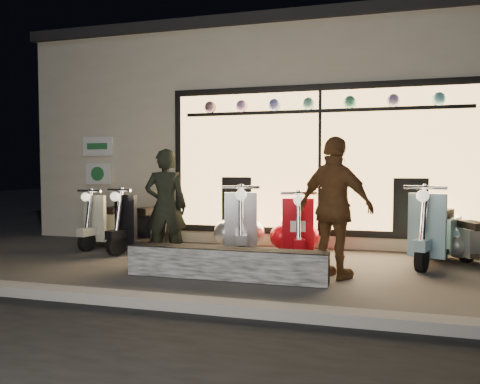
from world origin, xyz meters
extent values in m
plane|color=#383533|center=(0.00, 0.00, 0.00)|extent=(40.00, 40.00, 0.00)
cube|color=slate|center=(0.00, -2.00, 0.06)|extent=(40.00, 0.25, 0.12)
cube|color=beige|center=(0.00, 5.00, 2.00)|extent=(10.00, 6.00, 4.00)
cube|color=black|center=(0.00, 5.00, 4.10)|extent=(10.20, 6.20, 0.20)
cube|color=black|center=(0.80, 1.98, 1.55)|extent=(5.45, 0.06, 2.65)
cube|color=#FFBF6B|center=(0.80, 1.94, 1.55)|extent=(5.20, 0.04, 2.40)
cube|color=black|center=(0.80, 1.90, 2.40)|extent=(4.90, 0.06, 0.06)
cube|color=white|center=(-3.60, 1.96, 1.85)|extent=(0.65, 0.04, 0.38)
cube|color=white|center=(-3.60, 1.96, 1.30)|extent=(0.55, 0.04, 0.42)
cube|color=black|center=(-0.11, -0.65, 0.20)|extent=(2.60, 0.28, 0.40)
cylinder|color=black|center=(-0.18, 0.34, 0.18)|extent=(0.21, 0.38, 0.37)
cylinder|color=black|center=(-0.50, 1.37, 0.18)|extent=(0.23, 0.39, 0.37)
cube|color=silver|center=(-0.25, 0.56, 0.60)|extent=(0.50, 0.22, 0.88)
cube|color=silver|center=(-0.47, 1.26, 0.41)|extent=(0.66, 0.85, 0.50)
cube|color=black|center=(-0.44, 1.16, 0.71)|extent=(0.47, 0.67, 0.13)
sphere|color=#FFF2CC|center=(-0.18, 0.33, 1.02)|extent=(0.20, 0.20, 0.16)
cylinder|color=black|center=(0.68, 0.33, 0.17)|extent=(0.17, 0.36, 0.34)
cylinder|color=black|center=(0.46, 1.31, 0.17)|extent=(0.19, 0.36, 0.34)
cube|color=#B60B15|center=(0.63, 0.54, 0.56)|extent=(0.47, 0.17, 0.83)
cube|color=#B60B15|center=(0.48, 1.21, 0.38)|extent=(0.57, 0.78, 0.46)
cube|color=black|center=(0.50, 1.11, 0.66)|extent=(0.40, 0.61, 0.12)
sphere|color=#FFF2CC|center=(0.68, 0.32, 0.96)|extent=(0.18, 0.18, 0.15)
cylinder|color=black|center=(-2.30, 0.40, 0.17)|extent=(0.21, 0.36, 0.34)
cylinder|color=black|center=(-1.98, 1.35, 0.17)|extent=(0.22, 0.36, 0.34)
cube|color=black|center=(-2.23, 0.60, 0.57)|extent=(0.46, 0.22, 0.83)
cube|color=black|center=(-2.01, 1.26, 0.38)|extent=(0.63, 0.80, 0.46)
cube|color=black|center=(-2.04, 1.16, 0.67)|extent=(0.45, 0.63, 0.12)
sphere|color=#FFF2CC|center=(-2.30, 0.39, 0.96)|extent=(0.19, 0.19, 0.15)
cylinder|color=black|center=(-2.98, 0.61, 0.17)|extent=(0.16, 0.34, 0.33)
cylinder|color=black|center=(-2.81, 1.57, 0.17)|extent=(0.18, 0.35, 0.33)
cube|color=beige|center=(-2.95, 0.81, 0.55)|extent=(0.45, 0.15, 0.80)
cube|color=beige|center=(-2.82, 1.47, 0.37)|extent=(0.53, 0.75, 0.45)
cube|color=black|center=(-2.84, 1.37, 0.65)|extent=(0.37, 0.59, 0.12)
sphere|color=#FFF2CC|center=(-2.99, 0.60, 0.93)|extent=(0.17, 0.17, 0.15)
cylinder|color=black|center=(2.34, 0.45, 0.19)|extent=(0.24, 0.39, 0.37)
cylinder|color=black|center=(2.73, 1.47, 0.19)|extent=(0.26, 0.40, 0.37)
cube|color=#7DA9B2|center=(2.42, 0.66, 0.61)|extent=(0.50, 0.25, 0.90)
cube|color=#7DA9B2|center=(2.69, 1.37, 0.42)|extent=(0.70, 0.88, 0.50)
cube|color=black|center=(2.65, 1.27, 0.72)|extent=(0.51, 0.68, 0.13)
sphere|color=#FFF2CC|center=(2.34, 0.44, 1.04)|extent=(0.21, 0.21, 0.16)
cylinder|color=black|center=(3.05, 1.32, 0.15)|extent=(0.21, 0.32, 0.30)
cube|color=#54565B|center=(3.08, 1.23, 0.34)|extent=(0.57, 0.71, 0.41)
cube|color=black|center=(3.11, 1.15, 0.58)|extent=(0.41, 0.55, 0.11)
imported|color=black|center=(-1.25, 0.04, 0.85)|extent=(0.70, 0.54, 1.70)
imported|color=brown|center=(1.22, -0.22, 0.91)|extent=(1.15, 0.91, 1.83)
camera|label=1|loc=(1.65, -6.29, 1.43)|focal=35.00mm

